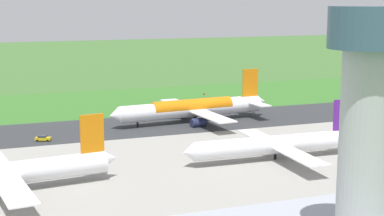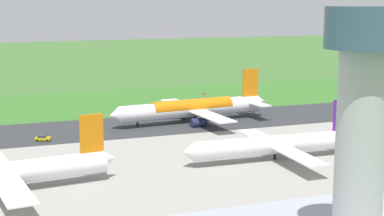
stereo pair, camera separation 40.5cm
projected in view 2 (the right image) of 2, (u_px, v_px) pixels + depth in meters
ground_plane at (222, 120)px, 190.47m from camera, size 800.00×800.00×0.00m
runway_asphalt at (222, 120)px, 190.46m from camera, size 600.00×31.04×0.06m
apron_concrete at (318, 165)px, 138.07m from camera, size 440.00×110.00×0.05m
grass_verge_foreground at (184, 102)px, 223.79m from camera, size 600.00×80.00×0.04m
airliner_main at (193, 108)px, 186.32m from camera, size 54.15×44.35×15.88m
airliner_parked_mid at (276, 144)px, 142.25m from camera, size 46.83×38.23×13.69m
airliner_parked_far at (0, 174)px, 117.19m from camera, size 49.11×40.28×14.33m
service_car_followme at (43, 138)px, 161.44m from camera, size 4.57×3.22×1.62m
no_stopping_sign at (204, 96)px, 227.42m from camera, size 0.60×0.10×2.71m
traffic_cone_orange at (187, 100)px, 227.38m from camera, size 0.40×0.40×0.55m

